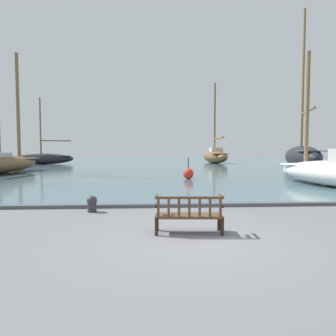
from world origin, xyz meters
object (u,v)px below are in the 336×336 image
Objects in this scene: mooring_bollard at (92,203)px; channel_buoy at (188,174)px; sailboat_distant_harbor at (302,156)px; sailboat_outer_starboard at (215,156)px; park_bench at (189,214)px; sailboat_nearest_port at (43,158)px.

channel_buoy is (4.38, 10.03, 0.16)m from mooring_bollard.
sailboat_distant_harbor reaches higher than sailboat_outer_starboard.
channel_buoy is at bearing 82.87° from park_bench.
park_bench reaches higher than mooring_bollard.
park_bench is 3.08× the size of mooring_bollard.
sailboat_outer_starboard is (-6.44, 13.34, -0.25)m from sailboat_distant_harbor.
sailboat_outer_starboard is 36.42m from mooring_bollard.
park_bench is at bearing -43.53° from mooring_bollard.
mooring_bollard is at bearing -130.15° from sailboat_distant_harbor.
channel_buoy reaches higher than mooring_bollard.
sailboat_nearest_port is (-30.53, 10.31, -0.52)m from sailboat_distant_harbor.
sailboat_outer_starboard is at bearing 115.77° from sailboat_distant_harbor.
channel_buoy is (1.59, 12.68, -0.03)m from park_bench.
sailboat_distant_harbor is 32.23m from sailboat_nearest_port.
sailboat_outer_starboard is (24.09, 3.03, 0.27)m from sailboat_nearest_port.
sailboat_nearest_port is 24.28m from sailboat_outer_starboard.
sailboat_distant_harbor is at bearing 39.63° from channel_buoy.
sailboat_outer_starboard reaches higher than mooring_bollard.
sailboat_distant_harbor is 1.41× the size of sailboat_outer_starboard.
sailboat_distant_harbor reaches higher than mooring_bollard.
mooring_bollard is (12.63, -31.53, -0.60)m from sailboat_nearest_port.
channel_buoy is at bearing -51.65° from sailboat_nearest_port.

